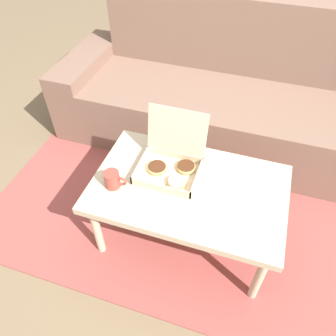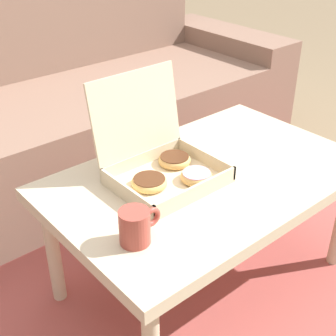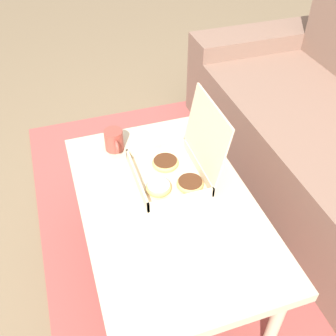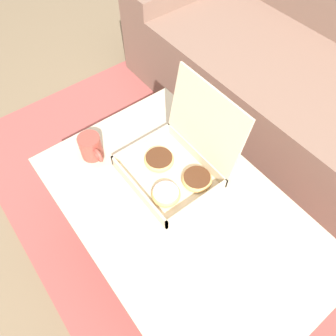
{
  "view_description": "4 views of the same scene",
  "coord_description": "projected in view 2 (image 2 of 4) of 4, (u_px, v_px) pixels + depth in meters",
  "views": [
    {
      "loc": [
        0.24,
        -1.23,
        1.68
      ],
      "look_at": [
        -0.12,
        -0.13,
        0.49
      ],
      "focal_mm": 35.0,
      "sensor_mm": 36.0,
      "label": 1
    },
    {
      "loc": [
        -0.89,
        -1.03,
        1.19
      ],
      "look_at": [
        -0.12,
        -0.13,
        0.49
      ],
      "focal_mm": 50.0,
      "sensor_mm": 36.0,
      "label": 2
    },
    {
      "loc": [
        0.93,
        -0.48,
        1.49
      ],
      "look_at": [
        -0.12,
        -0.13,
        0.49
      ],
      "focal_mm": 42.0,
      "sensor_mm": 36.0,
      "label": 3
    },
    {
      "loc": [
        0.37,
        -0.51,
        1.38
      ],
      "look_at": [
        -0.12,
        -0.13,
        0.49
      ],
      "focal_mm": 35.0,
      "sensor_mm": 36.0,
      "label": 4
    }
  ],
  "objects": [
    {
      "name": "couch",
      "position": [
        54.0,
        112.0,
        2.16
      ],
      "size": [
        2.39,
        0.84,
        0.95
      ],
      "color": "#7A5B4C",
      "rests_on": "ground_plane"
    },
    {
      "name": "area_rug",
      "position": [
        124.0,
        218.0,
        1.97
      ],
      "size": [
        2.51,
        1.97,
        0.01
      ],
      "primitive_type": "cube",
      "color": "#994742",
      "rests_on": "ground_plane"
    },
    {
      "name": "pastry_box",
      "position": [
        163.0,
        161.0,
        1.4
      ],
      "size": [
        0.31,
        0.3,
        0.3
      ],
      "color": "beige",
      "rests_on": "coffee_table"
    },
    {
      "name": "coffee_mug",
      "position": [
        136.0,
        226.0,
        1.14
      ],
      "size": [
        0.12,
        0.08,
        0.09
      ],
      "color": "#993D33",
      "rests_on": "coffee_table"
    },
    {
      "name": "coffee_table",
      "position": [
        207.0,
        186.0,
        1.46
      ],
      "size": [
        0.97,
        0.62,
        0.44
      ],
      "color": "#C6B293",
      "rests_on": "ground_plane"
    },
    {
      "name": "ground_plane",
      "position": [
        171.0,
        255.0,
        1.77
      ],
      "size": [
        12.0,
        12.0,
        0.0
      ],
      "primitive_type": "plane",
      "color": "#756047"
    }
  ]
}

